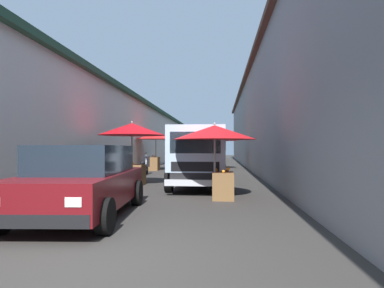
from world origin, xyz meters
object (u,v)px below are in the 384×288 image
Objects in this scene: fruit_stall_near_left at (132,135)px; vendor_by_crates at (203,156)px; fruit_stall_far_right at (216,140)px; plastic_stool at (170,170)px; delivery_truck at (198,159)px; fruit_stall_far_left at (219,143)px; fruit_stall_near_right at (155,141)px; parked_scooter at (144,166)px; fruit_stall_mid_lane at (213,141)px; hatchback_car at (83,180)px.

fruit_stall_near_left reaches higher than vendor_by_crates.
plastic_stool is at bearing 19.40° from fruit_stall_far_right.
delivery_truck is at bearing -160.58° from plastic_stool.
fruit_stall_far_left is 4.41m from fruit_stall_near_right.
fruit_stall_far_right is 8.23m from parked_scooter.
fruit_stall_near_left is at bearing 163.70° from vendor_by_crates.
fruit_stall_mid_lane is at bearing 177.37° from fruit_stall_far_left.
fruit_stall_near_right is at bearing 20.28° from delivery_truck.
delivery_truck is at bearing 175.64° from fruit_stall_mid_lane.
fruit_stall_near_left reaches higher than fruit_stall_mid_lane.
plastic_stool is (-0.62, -1.44, -0.12)m from parked_scooter.
fruit_stall_near_left is 1.49× the size of parked_scooter.
fruit_stall_near_right is at bearing 5.46° from fruit_stall_near_left.
fruit_stall_far_right is 3.80m from hatchback_car.
fruit_stall_near_left is (-9.78, 3.20, 0.17)m from fruit_stall_far_left.
vendor_by_crates is (-0.23, -2.98, -0.89)m from fruit_stall_near_right.
fruit_stall_near_right is 9.56m from delivery_truck.
vendor_by_crates is at bearing -41.30° from parked_scooter.
fruit_stall_far_right reaches higher than hatchback_car.
fruit_stall_mid_lane is 0.99× the size of fruit_stall_far_right.
hatchback_car is at bearing -174.80° from fruit_stall_near_left.
hatchback_car is 4.77m from delivery_truck.
fruit_stall_far_left is 5.65× the size of plastic_stool.
fruit_stall_near_left is (-3.86, 2.93, 0.14)m from fruit_stall_mid_lane.
fruit_stall_far_left is 1.45× the size of parked_scooter.
plastic_stool is at bearing -2.19° from hatchback_car.
fruit_stall_near_right reaches higher than plastic_stool.
fruit_stall_far_left is 5.93m from fruit_stall_mid_lane.
fruit_stall_far_right is at bearing -152.46° from parked_scooter.
parked_scooter is 1.58m from plastic_stool.
fruit_stall_near_right is 1.55× the size of parked_scooter.
fruit_stall_far_left is 1.54× the size of vendor_by_crates.
fruit_stall_far_left is 10.30m from fruit_stall_near_left.
hatchback_car is 9.24× the size of plastic_stool.
fruit_stall_mid_lane is 4.85m from fruit_stall_near_left.
hatchback_car is 13.11m from vendor_by_crates.
parked_scooter is 3.89× the size of plastic_stool.
parked_scooter reaches higher than plastic_stool.
vendor_by_crates is at bearing 155.77° from fruit_stall_far_left.
hatchback_car is (-13.22, -1.24, -1.06)m from fruit_stall_near_right.
delivery_truck is 2.91× the size of parked_scooter.
fruit_stall_far_left is at bearing -2.63° from fruit_stall_mid_lane.
fruit_stall_near_right is at bearing 20.13° from fruit_stall_far_right.
fruit_stall_far_right is 0.57× the size of hatchback_car.
fruit_stall_far_left is 2.52m from vendor_by_crates.
vendor_by_crates is at bearing -7.61° from hatchback_car.
fruit_stall_near_left reaches higher than plastic_stool.
delivery_truck is 11.34× the size of plastic_stool.
fruit_stall_mid_lane reaches higher than hatchback_car.
delivery_truck is at bearing 19.34° from fruit_stall_far_right.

